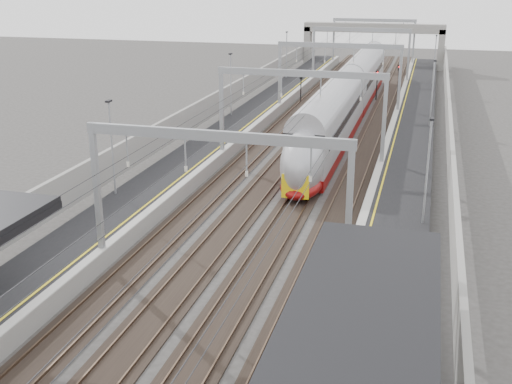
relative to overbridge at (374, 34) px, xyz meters
The scene contains 11 objects.
platform_left 55.79m from the overbridge, 98.28° to the right, with size 4.00×120.00×1.00m, color black.
platform_right 55.79m from the overbridge, 81.72° to the right, with size 4.00×120.00×1.00m, color black.
tracks 55.25m from the overbridge, 90.00° to the right, with size 11.40×140.00×0.20m.
overhead_line 48.39m from the overbridge, 90.00° to the right, with size 13.00×140.00×6.60m.
overbridge is the anchor object (origin of this frame).
wall_left 56.25m from the overbridge, 101.51° to the right, with size 0.30×120.00×3.20m, color gray.
wall_right 56.25m from the overbridge, 78.49° to the right, with size 0.30×120.00×3.20m, color gray.
train 42.47m from the overbridge, 87.97° to the right, with size 2.88×52.40×4.54m.
signal_green 32.33m from the overbridge, 99.29° to the right, with size 0.32×0.32×3.48m.
signal_red_near 28.08m from the overbridge, 83.42° to the right, with size 0.32×0.32×3.48m.
signal_red_far 22.86m from the overbridge, 76.22° to the right, with size 0.32×0.32×3.48m.
Camera 1 is at (9.36, -5.20, 14.47)m, focal length 45.00 mm.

